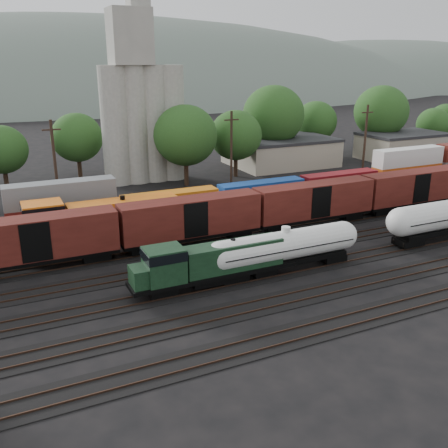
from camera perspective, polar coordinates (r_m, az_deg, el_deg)
name	(u,v)px	position (r m, az deg, el deg)	size (l,w,h in m)	color
ground	(219,261)	(49.09, -0.54, -4.22)	(600.00, 600.00, 0.00)	black
tracks	(219,260)	(49.07, -0.54, -4.17)	(180.00, 33.20, 0.20)	black
green_locomotive	(205,263)	(42.65, -2.14, -4.50)	(14.98, 2.64, 3.97)	black
tank_car_a	(285,247)	(46.04, 7.01, -2.63)	(15.73, 2.82, 4.12)	silver
orange_locomotive	(93,219)	(54.40, -14.77, 0.52)	(19.45, 3.24, 4.86)	black
boxcar_string	(314,201)	(59.11, 10.24, 2.62)	(169.00, 2.90, 4.20)	black
container_wall	(96,207)	(59.39, -14.41, 1.87)	(162.52, 2.60, 5.80)	black
grain_silo	(142,110)	(80.70, -9.36, 12.71)	(13.40, 5.00, 29.00)	#9C9A8F
industrial_sheds	(166,164)	(82.24, -6.65, 6.80)	(119.38, 17.26, 5.10)	#9E937F
tree_band	(165,132)	(83.69, -6.72, 10.39)	(162.43, 22.44, 14.44)	black
utility_poles	(150,159)	(67.18, -8.47, 7.31)	(122.20, 0.36, 12.00)	black
distant_hills	(70,131)	(306.79, -17.21, 10.15)	(860.00, 286.00, 130.00)	#59665B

